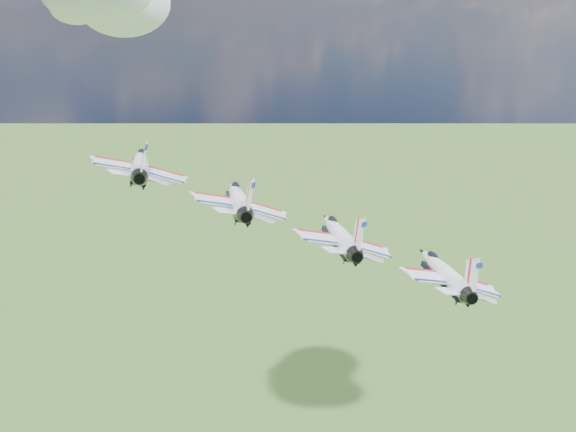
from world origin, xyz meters
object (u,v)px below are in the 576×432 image
jet_1 (238,198)px  jet_2 (339,234)px  jet_0 (140,163)px  jet_3 (443,272)px

jet_1 → jet_2: 12.73m
jet_0 → jet_3: 38.18m
jet_0 → jet_2: (18.01, -16.44, -7.31)m
jet_0 → jet_3: jet_0 is taller
jet_1 → jet_2: size_ratio=1.00×
jet_2 → jet_3: size_ratio=1.00×
jet_2 → jet_1: bearing=157.3°
jet_2 → jet_3: jet_2 is taller
jet_0 → jet_3: bearing=-22.7°
jet_0 → jet_2: 25.45m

